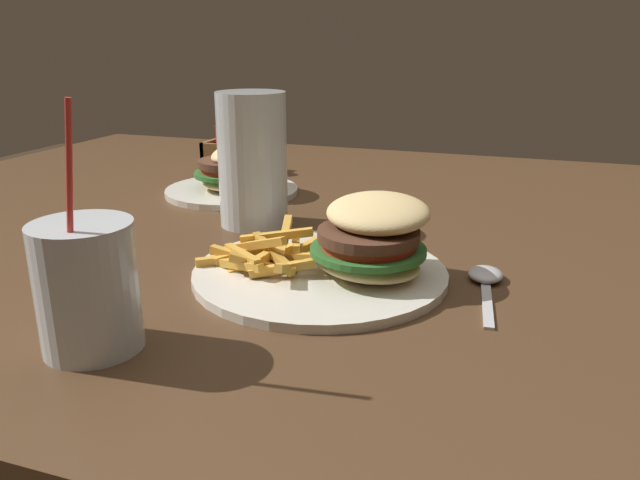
{
  "coord_description": "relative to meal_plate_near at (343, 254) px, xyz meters",
  "views": [
    {
      "loc": [
        0.32,
        -0.83,
        1.01
      ],
      "look_at": [
        0.11,
        -0.22,
        0.79
      ],
      "focal_mm": 35.0,
      "sensor_mm": 36.0,
      "label": 1
    }
  ],
  "objects": [
    {
      "name": "condiment_caddy",
      "position": [
        -0.37,
        0.48,
        0.0
      ],
      "size": [
        0.11,
        0.08,
        0.09
      ],
      "color": "brown",
      "rests_on": "dining_table"
    },
    {
      "name": "spoon",
      "position": [
        0.15,
        0.04,
        -0.02
      ],
      "size": [
        0.04,
        0.15,
        0.01
      ],
      "rotation": [
        0.0,
        0.0,
        1.69
      ],
      "color": "silver",
      "rests_on": "dining_table"
    },
    {
      "name": "beer_glass",
      "position": [
        -0.18,
        0.16,
        0.06
      ],
      "size": [
        0.1,
        0.1,
        0.19
      ],
      "color": "silver",
      "rests_on": "dining_table"
    },
    {
      "name": "dining_table",
      "position": [
        -0.13,
        0.22,
        -0.16
      ],
      "size": [
        1.51,
        1.17,
        0.75
      ],
      "color": "#4C331E",
      "rests_on": "ground_plane"
    },
    {
      "name": "meal_plate_far",
      "position": [
        -0.29,
        0.31,
        0.0
      ],
      "size": [
        0.22,
        0.22,
        0.1
      ],
      "color": "silver",
      "rests_on": "dining_table"
    },
    {
      "name": "juice_glass",
      "position": [
        -0.16,
        -0.22,
        0.02
      ],
      "size": [
        0.09,
        0.09,
        0.22
      ],
      "color": "silver",
      "rests_on": "dining_table"
    },
    {
      "name": "meal_plate_near",
      "position": [
        0.0,
        0.0,
        0.0
      ],
      "size": [
        0.28,
        0.28,
        0.1
      ],
      "color": "silver",
      "rests_on": "dining_table"
    }
  ]
}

